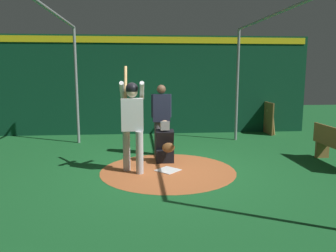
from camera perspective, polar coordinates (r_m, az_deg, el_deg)
The scene contains 10 objects.
ground_plane at distance 7.02m, azimuth 0.00°, elevation -7.67°, with size 26.16×26.16×0.00m, color #195B28.
dirt_circle at distance 7.02m, azimuth 0.00°, elevation -7.65°, with size 2.82×2.82×0.01m, color #B76033.
home_plate at distance 7.02m, azimuth 0.00°, elevation -7.58°, with size 0.42×0.42×0.01m, color white.
batter at distance 6.75m, azimuth -6.15°, elevation 1.39°, with size 0.68×0.49×2.17m.
catcher at distance 7.60m, azimuth -0.54°, elevation -3.39°, with size 0.58×0.40×0.97m.
umpire at distance 8.11m, azimuth -1.14°, elevation 1.72°, with size 0.22×0.49×1.74m.
back_wall at distance 11.07m, azimuth -2.06°, elevation 7.04°, with size 0.22×10.16×3.21m.
cage_frame at distance 6.72m, azimuth 0.00°, elevation 11.53°, with size 6.12×4.77×3.30m.
bat_rack at distance 11.75m, azimuth 16.53°, elevation 1.28°, with size 1.18×0.19×1.05m.
baseball_0 at distance 7.15m, azimuth -6.89°, elevation -7.06°, with size 0.07×0.07×0.07m, color white.
Camera 1 is at (6.69, -0.61, 2.05)m, focal length 35.58 mm.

